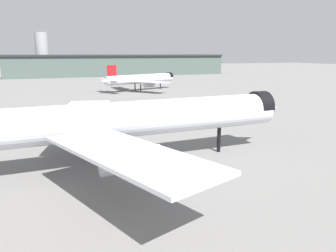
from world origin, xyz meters
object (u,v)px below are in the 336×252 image
object	(u,v)px
traffic_cone_near_nose	(150,117)
airliner_near_gate	(123,120)
service_truck_front	(72,117)
traffic_cone_wingtip	(100,122)
baggage_cart_trailing	(177,118)
airliner_far_taxiway	(141,79)

from	to	relation	value
traffic_cone_near_nose	airliner_near_gate	bearing A→B (deg)	-115.19
service_truck_front	traffic_cone_wingtip	bearing A→B (deg)	-106.03
baggage_cart_trailing	traffic_cone_wingtip	world-z (taller)	baggage_cart_trailing
airliner_near_gate	traffic_cone_wingtip	bearing A→B (deg)	84.32
airliner_far_taxiway	baggage_cart_trailing	world-z (taller)	airliner_far_taxiway
airliner_far_taxiway	traffic_cone_wingtip	distance (m)	73.05
airliner_far_taxiway	traffic_cone_wingtip	bearing A→B (deg)	-135.45
traffic_cone_near_nose	baggage_cart_trailing	bearing A→B (deg)	-48.52
traffic_cone_near_nose	traffic_cone_wingtip	distance (m)	13.41
airliner_near_gate	baggage_cart_trailing	size ratio (longest dim) A/B	20.73
airliner_near_gate	traffic_cone_wingtip	world-z (taller)	airliner_near_gate
airliner_near_gate	traffic_cone_near_nose	size ratio (longest dim) A/B	75.94
airliner_far_taxiway	service_truck_front	xyz separation A→B (m)	(-37.57, -63.46, -3.76)
airliner_near_gate	traffic_cone_wingtip	distance (m)	33.78
service_truck_front	baggage_cart_trailing	xyz separation A→B (m)	(25.12, -7.88, -0.61)
airliner_near_gate	traffic_cone_near_nose	bearing A→B (deg)	63.20
traffic_cone_wingtip	service_truck_front	bearing A→B (deg)	159.23
service_truck_front	traffic_cone_near_nose	size ratio (longest dim) A/B	7.22
airliner_far_taxiway	service_truck_front	distance (m)	73.84
airliner_far_taxiway	service_truck_front	size ratio (longest dim) A/B	7.24
airliner_far_taxiway	traffic_cone_near_nose	bearing A→B (deg)	-125.32
airliner_near_gate	traffic_cone_near_nose	distance (m)	37.59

